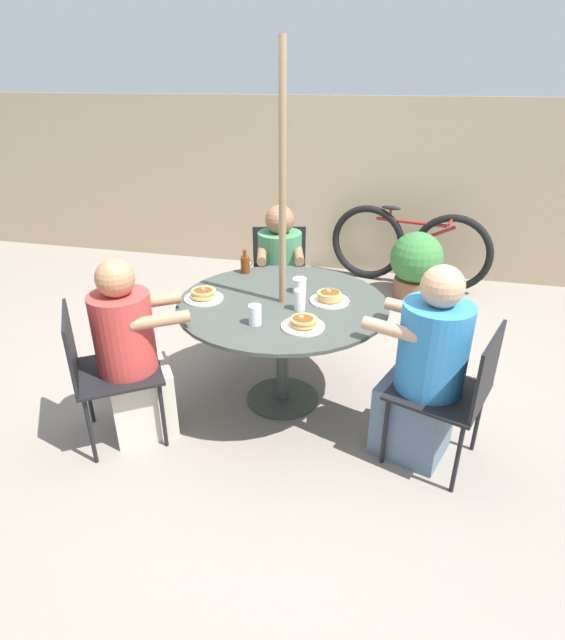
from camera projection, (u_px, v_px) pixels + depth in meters
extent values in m
plane|color=gray|center=(282.00, 399.00, 3.42)|extent=(12.00, 12.00, 0.00)
cube|color=tan|center=(340.00, 188.00, 5.34)|extent=(10.00, 0.06, 1.81)
cylinder|color=#383D38|center=(282.00, 398.00, 3.41)|extent=(0.49, 0.49, 0.01)
cylinder|color=#383D38|center=(282.00, 354.00, 3.26)|extent=(0.08, 0.08, 0.71)
cylinder|color=#383D38|center=(282.00, 303.00, 3.10)|extent=(1.31, 1.31, 0.02)
cylinder|color=#846B4C|center=(282.00, 246.00, 2.94)|extent=(0.04, 0.04, 2.18)
cylinder|color=black|center=(385.00, 431.00, 2.76)|extent=(0.02, 0.02, 0.44)
cylinder|color=black|center=(411.00, 397.00, 3.06)|extent=(0.02, 0.02, 0.44)
cylinder|color=black|center=(457.00, 459.00, 2.56)|extent=(0.02, 0.02, 0.44)
cylinder|color=black|center=(478.00, 419.00, 2.86)|extent=(0.02, 0.02, 0.44)
cube|color=black|center=(438.00, 391.00, 2.71)|extent=(0.60, 0.60, 0.02)
cube|color=black|center=(488.00, 371.00, 2.50)|extent=(0.17, 0.42, 0.40)
cube|color=slate|center=(413.00, 418.00, 2.87)|extent=(0.48, 0.46, 0.44)
cylinder|color=teal|center=(433.00, 349.00, 2.63)|extent=(0.37, 0.37, 0.51)
sphere|color=tan|center=(443.00, 287.00, 2.47)|extent=(0.22, 0.22, 0.22)
cylinder|color=tan|center=(391.00, 330.00, 2.56)|extent=(0.31, 0.17, 0.07)
cylinder|color=tan|center=(412.00, 309.00, 2.78)|extent=(0.31, 0.17, 0.07)
cylinder|color=black|center=(305.00, 317.00, 4.06)|extent=(0.02, 0.02, 0.44)
cylinder|color=black|center=(256.00, 318.00, 4.05)|extent=(0.02, 0.02, 0.44)
cylinder|color=black|center=(302.00, 298.00, 4.42)|extent=(0.02, 0.02, 0.44)
cylinder|color=black|center=(257.00, 298.00, 4.41)|extent=(0.02, 0.02, 0.44)
cube|color=black|center=(280.00, 282.00, 4.13)|extent=(0.57, 0.57, 0.02)
cube|color=black|center=(279.00, 250.00, 4.24)|extent=(0.44, 0.13, 0.40)
cube|color=gray|center=(280.00, 313.00, 4.13)|extent=(0.41, 0.44, 0.44)
cylinder|color=#38754C|center=(280.00, 260.00, 3.98)|extent=(0.35, 0.35, 0.45)
sphere|color=brown|center=(280.00, 220.00, 3.84)|extent=(0.23, 0.23, 0.23)
cylinder|color=brown|center=(299.00, 255.00, 3.77)|extent=(0.15, 0.31, 0.07)
cylinder|color=brown|center=(262.00, 255.00, 3.77)|extent=(0.15, 0.31, 0.07)
cylinder|color=black|center=(153.00, 380.00, 3.22)|extent=(0.02, 0.02, 0.44)
cylinder|color=black|center=(163.00, 415.00, 2.89)|extent=(0.02, 0.02, 0.44)
cylinder|color=black|center=(88.00, 393.00, 3.10)|extent=(0.02, 0.02, 0.44)
cylinder|color=black|center=(90.00, 431.00, 2.76)|extent=(0.02, 0.02, 0.44)
cube|color=black|center=(119.00, 371.00, 2.89)|extent=(0.65, 0.65, 0.02)
cube|color=black|center=(70.00, 347.00, 2.73)|extent=(0.27, 0.38, 0.40)
cube|color=beige|center=(143.00, 400.00, 3.03)|extent=(0.47, 0.46, 0.44)
cylinder|color=#B73833|center=(124.00, 334.00, 2.81)|extent=(0.34, 0.34, 0.48)
sphere|color=#A3704C|center=(115.00, 278.00, 2.66)|extent=(0.21, 0.21, 0.21)
cylinder|color=#A3704C|center=(153.00, 301.00, 2.93)|extent=(0.30, 0.24, 0.07)
cylinder|color=#A3704C|center=(160.00, 320.00, 2.71)|extent=(0.30, 0.24, 0.07)
cylinder|color=silver|center=(329.00, 301.00, 3.09)|extent=(0.24, 0.24, 0.01)
cylinder|color=tan|center=(330.00, 299.00, 3.09)|extent=(0.14, 0.14, 0.01)
cylinder|color=tan|center=(330.00, 297.00, 3.08)|extent=(0.16, 0.16, 0.01)
cylinder|color=tan|center=(329.00, 295.00, 3.07)|extent=(0.15, 0.15, 0.01)
cylinder|color=tan|center=(329.00, 293.00, 3.06)|extent=(0.14, 0.14, 0.01)
ellipsoid|color=brown|center=(330.00, 292.00, 3.06)|extent=(0.12, 0.11, 0.00)
cube|color=#F4E084|center=(329.00, 290.00, 3.07)|extent=(0.03, 0.03, 0.01)
cylinder|color=silver|center=(204.00, 298.00, 3.12)|extent=(0.24, 0.24, 0.01)
cylinder|color=tan|center=(204.00, 296.00, 3.12)|extent=(0.14, 0.14, 0.01)
cylinder|color=tan|center=(203.00, 295.00, 3.11)|extent=(0.15, 0.15, 0.01)
cylinder|color=tan|center=(203.00, 293.00, 3.11)|extent=(0.15, 0.15, 0.01)
cylinder|color=tan|center=(203.00, 291.00, 3.11)|extent=(0.15, 0.15, 0.01)
ellipsoid|color=brown|center=(203.00, 290.00, 3.10)|extent=(0.12, 0.11, 0.00)
cube|color=#F4E084|center=(203.00, 289.00, 3.10)|extent=(0.03, 0.03, 0.01)
cylinder|color=silver|center=(303.00, 326.00, 2.78)|extent=(0.24, 0.24, 0.01)
cylinder|color=tan|center=(302.00, 324.00, 2.78)|extent=(0.14, 0.14, 0.01)
cylinder|color=tan|center=(304.00, 323.00, 2.76)|extent=(0.14, 0.14, 0.01)
cylinder|color=tan|center=(304.00, 321.00, 2.76)|extent=(0.14, 0.14, 0.01)
cylinder|color=tan|center=(304.00, 319.00, 2.76)|extent=(0.15, 0.15, 0.01)
ellipsoid|color=brown|center=(303.00, 318.00, 2.75)|extent=(0.12, 0.11, 0.00)
cube|color=#F4E084|center=(301.00, 317.00, 2.75)|extent=(0.02, 0.02, 0.01)
cylinder|color=#602D0F|center=(245.00, 265.00, 3.52)|extent=(0.06, 0.06, 0.12)
cylinder|color=#602D0F|center=(245.00, 253.00, 3.48)|extent=(0.03, 0.03, 0.05)
torus|color=#602D0F|center=(249.00, 263.00, 3.51)|extent=(0.05, 0.01, 0.05)
cylinder|color=white|center=(299.00, 286.00, 3.21)|extent=(0.09, 0.09, 0.09)
cylinder|color=white|center=(300.00, 279.00, 3.19)|extent=(0.09, 0.09, 0.01)
cylinder|color=silver|center=(300.00, 300.00, 2.96)|extent=(0.07, 0.07, 0.13)
cylinder|color=silver|center=(255.00, 315.00, 2.79)|extent=(0.07, 0.07, 0.11)
torus|color=black|center=(368.00, 242.00, 5.29)|extent=(0.79, 0.23, 0.79)
torus|color=black|center=(451.00, 254.00, 4.96)|extent=(0.79, 0.23, 0.79)
cylinder|color=maroon|center=(411.00, 222.00, 5.00)|extent=(0.70, 0.18, 0.03)
cylinder|color=maroon|center=(427.00, 237.00, 5.00)|extent=(0.53, 0.14, 0.30)
cylinder|color=maroon|center=(390.00, 215.00, 5.06)|extent=(0.03, 0.03, 0.11)
ellipsoid|color=black|center=(391.00, 208.00, 5.03)|extent=(0.21, 0.11, 0.04)
cylinder|color=maroon|center=(452.00, 219.00, 4.82)|extent=(0.12, 0.44, 0.03)
cylinder|color=brown|center=(413.00, 288.00, 4.96)|extent=(0.38, 0.38, 0.19)
sphere|color=#387538|center=(417.00, 258.00, 4.82)|extent=(0.51, 0.51, 0.51)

